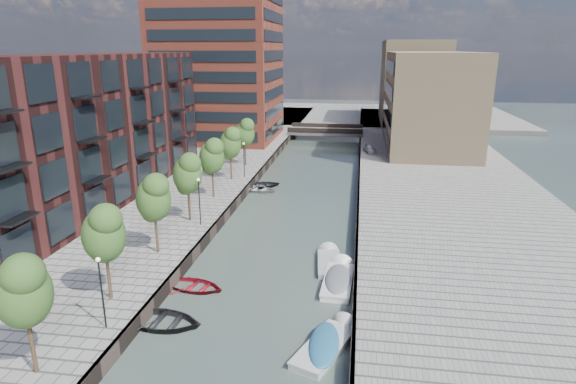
% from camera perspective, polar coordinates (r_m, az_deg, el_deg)
% --- Properties ---
extents(water, '(300.00, 300.00, 0.00)m').
position_cam_1_polar(water, '(55.68, 2.06, 0.48)').
color(water, '#38473F').
rests_on(water, ground).
extents(quay_left, '(60.00, 140.00, 1.00)m').
position_cam_1_polar(quay_left, '(69.36, -28.99, 2.05)').
color(quay_left, gray).
rests_on(quay_left, ground).
extents(quay_right, '(20.00, 140.00, 1.00)m').
position_cam_1_polar(quay_right, '(56.13, 18.52, 0.27)').
color(quay_right, gray).
rests_on(quay_right, ground).
extents(quay_wall_left, '(0.25, 140.00, 1.00)m').
position_cam_1_polar(quay_wall_left, '(56.53, -4.09, 1.23)').
color(quay_wall_left, '#332823').
rests_on(quay_wall_left, ground).
extents(quay_wall_right, '(0.25, 140.00, 1.00)m').
position_cam_1_polar(quay_wall_right, '(55.23, 8.37, 0.72)').
color(quay_wall_right, '#332823').
rests_on(quay_wall_right, ground).
extents(far_closure, '(80.00, 40.00, 1.00)m').
position_cam_1_polar(far_closure, '(114.30, 5.55, 9.04)').
color(far_closure, gray).
rests_on(far_closure, ground).
extents(apartment_block, '(8.00, 38.00, 14.00)m').
position_cam_1_polar(apartment_block, '(50.91, -22.40, 6.94)').
color(apartment_block, black).
rests_on(apartment_block, quay_left).
extents(tower, '(18.00, 18.00, 30.00)m').
position_cam_1_polar(tower, '(81.45, -8.18, 16.85)').
color(tower, '#9A3D2C').
rests_on(tower, quay_left).
extents(tan_block_near, '(12.00, 25.00, 14.00)m').
position_cam_1_polar(tan_block_near, '(76.19, 16.35, 10.35)').
color(tan_block_near, tan).
rests_on(tan_block_near, quay_right).
extents(tan_block_far, '(12.00, 20.00, 16.00)m').
position_cam_1_polar(tan_block_far, '(101.85, 14.54, 12.48)').
color(tan_block_far, tan).
rests_on(tan_block_far, quay_right).
extents(bridge, '(13.00, 6.00, 1.30)m').
position_cam_1_polar(bridge, '(86.52, 4.52, 7.22)').
color(bridge, gray).
rests_on(bridge, ground).
extents(tree_0, '(2.50, 2.50, 5.95)m').
position_cam_1_polar(tree_0, '(24.64, -28.97, -10.02)').
color(tree_0, '#382619').
rests_on(tree_0, quay_left).
extents(tree_1, '(2.50, 2.50, 5.95)m').
position_cam_1_polar(tree_1, '(29.94, -21.03, -4.41)').
color(tree_1, '#382619').
rests_on(tree_1, quay_left).
extents(tree_2, '(2.50, 2.50, 5.95)m').
position_cam_1_polar(tree_2, '(35.82, -15.66, -0.51)').
color(tree_2, '#382619').
rests_on(tree_2, quay_left).
extents(tree_3, '(2.50, 2.50, 5.95)m').
position_cam_1_polar(tree_3, '(42.05, -11.85, 2.27)').
color(tree_3, '#382619').
rests_on(tree_3, quay_left).
extents(tree_4, '(2.50, 2.50, 5.95)m').
position_cam_1_polar(tree_4, '(48.49, -9.03, 4.32)').
color(tree_4, '#382619').
rests_on(tree_4, quay_left).
extents(tree_5, '(2.50, 2.50, 5.95)m').
position_cam_1_polar(tree_5, '(55.07, -6.87, 5.87)').
color(tree_5, '#382619').
rests_on(tree_5, quay_left).
extents(tree_6, '(2.50, 2.50, 5.95)m').
position_cam_1_polar(tree_6, '(61.74, -5.16, 7.09)').
color(tree_6, '#382619').
rests_on(tree_6, quay_left).
extents(lamp_0, '(0.24, 0.24, 4.12)m').
position_cam_1_polar(lamp_0, '(27.65, -21.28, -10.27)').
color(lamp_0, black).
rests_on(lamp_0, quay_left).
extents(lamp_1, '(0.24, 0.24, 4.12)m').
position_cam_1_polar(lamp_1, '(41.20, -10.48, -0.55)').
color(lamp_1, black).
rests_on(lamp_1, quay_left).
extents(lamp_2, '(0.24, 0.24, 4.12)m').
position_cam_1_polar(lamp_2, '(56.05, -5.25, 4.24)').
color(lamp_2, black).
rests_on(lamp_2, quay_left).
extents(sloop_0, '(5.19, 3.88, 1.02)m').
position_cam_1_polar(sloop_0, '(30.06, -14.73, -15.00)').
color(sloop_0, black).
rests_on(sloop_0, ground).
extents(sloop_2, '(4.52, 3.60, 0.84)m').
position_cam_1_polar(sloop_2, '(33.55, -10.94, -11.19)').
color(sloop_2, maroon).
rests_on(sloop_2, ground).
extents(sloop_3, '(5.22, 4.28, 0.95)m').
position_cam_1_polar(sloop_3, '(54.52, -3.72, 0.10)').
color(sloop_3, '#B8B8B6').
rests_on(sloop_3, ground).
extents(sloop_4, '(5.65, 4.91, 0.98)m').
position_cam_1_polar(sloop_4, '(56.06, -3.30, 0.58)').
color(sloop_4, black).
rests_on(sloop_4, ground).
extents(motorboat_2, '(2.09, 4.95, 1.61)m').
position_cam_1_polar(motorboat_2, '(36.70, 4.87, -8.23)').
color(motorboat_2, '#AFAFAD').
rests_on(motorboat_2, ground).
extents(motorboat_3, '(3.56, 5.41, 1.71)m').
position_cam_1_polar(motorboat_3, '(27.32, 4.77, -17.45)').
color(motorboat_3, silver).
rests_on(motorboat_3, ground).
extents(motorboat_4, '(2.13, 5.58, 1.84)m').
position_cam_1_polar(motorboat_4, '(33.95, 6.01, -10.19)').
color(motorboat_4, white).
rests_on(motorboat_4, ground).
extents(car, '(2.16, 3.66, 1.17)m').
position_cam_1_polar(car, '(71.15, 9.66, 5.14)').
color(car, silver).
rests_on(car, quay_right).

